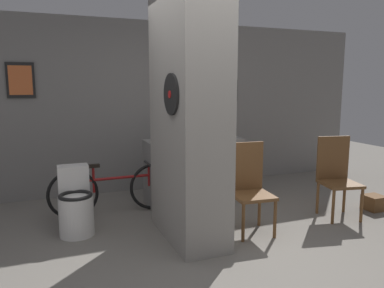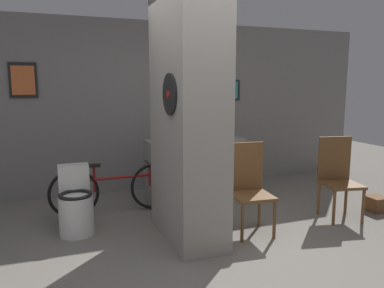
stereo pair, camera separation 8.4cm
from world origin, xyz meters
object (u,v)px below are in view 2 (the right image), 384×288
bicycle (115,189)px  bottle_tall (200,131)px  toilet (76,205)px  chair_by_doorway (338,175)px  chair_near_pillar (249,185)px

bicycle → bottle_tall: (1.19, 0.05, 0.69)m
bottle_tall → toilet: bearing=-162.4°
chair_by_doorway → bicycle: 2.81m
chair_near_pillar → bottle_tall: 1.27m
toilet → bicycle: toilet is taller
bicycle → bottle_tall: bottle_tall is taller
bottle_tall → chair_by_doorway: bearing=-39.4°
toilet → chair_by_doorway: 3.16m
chair_near_pillar → chair_by_doorway: size_ratio=1.00×
toilet → bottle_tall: (1.70, 0.54, 0.70)m
toilet → bottle_tall: size_ratio=2.17×
chair_near_pillar → bicycle: (-1.31, 1.12, -0.21)m
bottle_tall → chair_near_pillar: bearing=-84.2°
bicycle → bottle_tall: 1.38m
toilet → chair_by_doorway: (3.09, -0.60, 0.21)m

